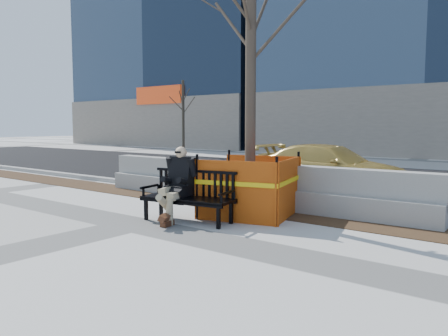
% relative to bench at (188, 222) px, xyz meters
% --- Properties ---
extents(ground, '(120.00, 120.00, 0.00)m').
position_rel_bench_xyz_m(ground, '(-0.63, -0.76, 0.00)').
color(ground, beige).
rests_on(ground, ground).
extents(mulch_strip, '(40.00, 1.20, 0.02)m').
position_rel_bench_xyz_m(mulch_strip, '(-0.63, 1.84, 0.00)').
color(mulch_strip, '#47301C').
rests_on(mulch_strip, ground).
extents(asphalt_street, '(60.00, 10.40, 0.01)m').
position_rel_bench_xyz_m(asphalt_street, '(-0.63, 8.04, 0.00)').
color(asphalt_street, black).
rests_on(asphalt_street, ground).
extents(curb, '(60.00, 0.25, 0.12)m').
position_rel_bench_xyz_m(curb, '(-0.63, 2.79, 0.06)').
color(curb, '#9E9B93').
rests_on(curb, ground).
extents(bench, '(1.92, 0.95, 0.98)m').
position_rel_bench_xyz_m(bench, '(0.00, 0.00, 0.00)').
color(bench, black).
rests_on(bench, ground).
extents(seated_man, '(0.77, 1.10, 1.42)m').
position_rel_bench_xyz_m(seated_man, '(-0.25, 0.01, 0.00)').
color(seated_man, black).
rests_on(seated_man, ground).
extents(tree_fence, '(3.08, 3.08, 6.32)m').
position_rel_bench_xyz_m(tree_fence, '(0.57, 1.24, 0.00)').
color(tree_fence, '#DC5F11').
rests_on(tree_fence, ground).
extents(sedan, '(4.41, 1.85, 1.27)m').
position_rel_bench_xyz_m(sedan, '(0.38, 5.45, 0.00)').
color(sedan, gold).
rests_on(sedan, ground).
extents(jersey_barrier_left, '(3.34, 0.77, 0.95)m').
position_rel_bench_xyz_m(jersey_barrier_left, '(-3.06, 2.31, 0.00)').
color(jersey_barrier_left, gray).
rests_on(jersey_barrier_left, ground).
extents(jersey_barrier_right, '(3.43, 0.80, 0.98)m').
position_rel_bench_xyz_m(jersey_barrier_right, '(2.31, 2.30, 0.00)').
color(jersey_barrier_right, '#9B9991').
rests_on(jersey_barrier_right, ground).
extents(far_tree_left, '(2.25, 2.25, 4.78)m').
position_rel_bench_xyz_m(far_tree_left, '(-12.41, 13.16, 0.00)').
color(far_tree_left, '#473C2E').
rests_on(far_tree_left, ground).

